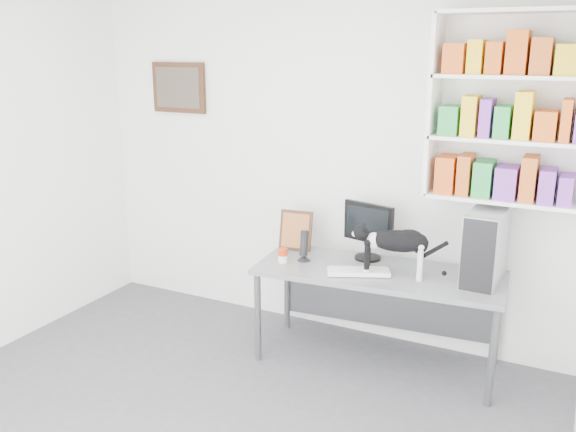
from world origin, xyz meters
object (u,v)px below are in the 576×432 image
at_px(cat, 396,253).
at_px(bookshelf, 511,109).
at_px(speaker, 304,245).
at_px(soup_can, 283,255).
at_px(pc_tower, 486,246).
at_px(leaning_print, 296,230).
at_px(desk, 377,317).
at_px(monitor, 369,231).
at_px(keyboard, 358,272).

bearing_deg(cat, bookshelf, 17.61).
distance_m(speaker, soup_can, 0.17).
xyz_separation_m(pc_tower, soup_can, (-1.37, -0.28, -0.19)).
bearing_deg(speaker, pc_tower, 1.95).
relative_size(bookshelf, leaning_print, 3.92).
bearing_deg(leaning_print, pc_tower, -8.13).
bearing_deg(pc_tower, leaning_print, -178.82).
xyz_separation_m(bookshelf, cat, (-0.60, -0.37, -0.96)).
xyz_separation_m(desk, soup_can, (-0.68, -0.15, 0.41)).
xyz_separation_m(bookshelf, soup_can, (-1.43, -0.44, -1.08)).
bearing_deg(bookshelf, leaning_print, -175.13).
xyz_separation_m(pc_tower, leaning_print, (-1.42, 0.03, -0.09)).
bearing_deg(speaker, cat, -8.95).
bearing_deg(leaning_print, speaker, -58.24).
height_order(bookshelf, desk, bookshelf).
xyz_separation_m(leaning_print, cat, (0.87, -0.24, 0.02)).
height_order(leaning_print, soup_can, leaning_print).
xyz_separation_m(monitor, speaker, (-0.41, -0.25, -0.10)).
distance_m(pc_tower, speaker, 1.27).
xyz_separation_m(bookshelf, keyboard, (-0.85, -0.41, -1.12)).
distance_m(bookshelf, cat, 1.19).
bearing_deg(speaker, keyboard, -15.95).
height_order(speaker, leaning_print, leaning_print).
bearing_deg(pc_tower, bookshelf, 72.30).
bearing_deg(leaning_print, keyboard, -31.76).
xyz_separation_m(speaker, leaning_print, (-0.17, 0.21, 0.04)).
relative_size(keyboard, cat, 0.75).
bearing_deg(pc_tower, soup_can, -165.91).
xyz_separation_m(desk, pc_tower, (0.69, 0.13, 0.60)).
relative_size(monitor, cat, 0.76).
distance_m(pc_tower, cat, 0.59).
height_order(keyboard, pc_tower, pc_tower).
height_order(bookshelf, leaning_print, bookshelf).
distance_m(bookshelf, leaning_print, 1.77).
relative_size(bookshelf, monitor, 2.86).
relative_size(bookshelf, soup_can, 11.94).
bearing_deg(speaker, soup_can, -146.46).
distance_m(desk, cat, 0.56).
bearing_deg(pc_tower, cat, -156.27).
height_order(pc_tower, leaning_print, pc_tower).
xyz_separation_m(monitor, keyboard, (0.05, -0.32, -0.20)).
xyz_separation_m(desk, monitor, (-0.15, 0.19, 0.58)).
distance_m(desk, keyboard, 0.41).
distance_m(desk, soup_can, 0.81).
bearing_deg(keyboard, cat, -13.77).
bearing_deg(keyboard, desk, 26.86).
bearing_deg(monitor, soup_can, -132.75).
relative_size(bookshelf, pc_tower, 2.53).
bearing_deg(cat, soup_can, 170.88).
distance_m(keyboard, pc_tower, 0.86).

